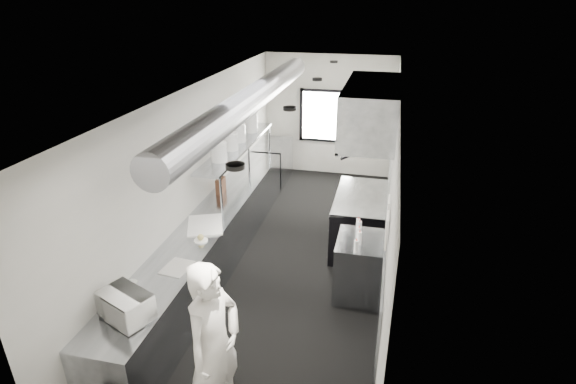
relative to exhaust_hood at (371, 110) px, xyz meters
The scene contains 35 objects.
floor 2.72m from the exhaust_hood, 147.45° to the right, with size 3.00×8.00×0.01m, color black.
ceiling 1.36m from the exhaust_hood, 147.45° to the right, with size 3.00×8.00×0.01m, color white.
wall_back 3.62m from the exhaust_hood, 108.38° to the left, with size 3.00×0.02×2.80m, color beige.
wall_front 4.93m from the exhaust_hood, 103.13° to the right, with size 3.00×0.02×2.80m, color beige.
wall_left 2.87m from the exhaust_hood, 164.91° to the right, with size 0.02×8.00×2.80m, color beige.
wall_right 1.28m from the exhaust_hood, 60.05° to the right, with size 0.02×8.00×2.80m, color beige.
wall_cladding 1.92m from the exhaust_hood, 46.22° to the right, with size 0.03×5.50×1.10m, color gray.
hvac_duct 1.83m from the exhaust_hood, behind, with size 0.40×0.40×6.40m, color gray.
service_window 3.58m from the exhaust_hood, 108.57° to the left, with size 1.36×0.05×1.25m.
exhaust_hood is the anchor object (origin of this frame).
prep_counter 3.20m from the exhaust_hood, 151.89° to the right, with size 0.70×6.00×0.90m, color gray.
pass_shelf 2.46m from the exhaust_hood, behind, with size 0.45×3.00×0.68m.
range 1.92m from the exhaust_hood, behind, with size 0.88×1.60×0.94m.
bottle_station 2.39m from the exhaust_hood, 87.82° to the right, with size 0.65×0.80×0.90m, color gray.
far_work_table 3.88m from the exhaust_hood, 131.94° to the left, with size 0.70×1.20×0.90m, color gray.
notice_sheet_a 2.09m from the exhaust_hood, 78.88° to the right, with size 0.02×0.28×0.38m, color white.
notice_sheet_b 2.43m from the exhaust_hood, 80.58° to the right, with size 0.02×0.28×0.38m, color white.
line_cook 4.25m from the exhaust_hood, 106.93° to the right, with size 0.67×0.44×1.85m, color silver.
microwave 4.44m from the exhaust_hood, 121.88° to the right, with size 0.51×0.39×0.30m, color white.
deli_tub_a 4.32m from the exhaust_hood, 126.01° to the right, with size 0.13×0.13×0.09m, color #AAB4A6.
deli_tub_b 4.22m from the exhaust_hood, 128.01° to the right, with size 0.13×0.13×0.09m, color #AAB4A6.
newspaper 3.68m from the exhaust_hood, 129.26° to the right, with size 0.31×0.39×0.01m, color silver.
small_plate 3.22m from the exhaust_hood, 137.50° to the right, with size 0.19×0.19×0.02m, color white.
pastry 3.19m from the exhaust_hood, 137.50° to the right, with size 0.09×0.09×0.09m, color tan.
cutting_board 3.06m from the exhaust_hood, 145.94° to the right, with size 0.50×0.66×0.02m, color silver.
knife_block 2.79m from the exhaust_hood, behind, with size 0.11×0.24×0.27m, color #58331F.
plate_stack_a 2.47m from the exhaust_hood, 166.59° to the right, with size 0.26×0.26×0.31m, color white.
plate_stack_b 2.40m from the exhaust_hood, behind, with size 0.23×0.23×0.30m, color white.
plate_stack_c 2.46m from the exhaust_hood, 168.17° to the left, with size 0.23×0.23×0.33m, color white.
plate_stack_d 2.63m from the exhaust_hood, 153.87° to the left, with size 0.24×0.24×0.38m, color white.
squeeze_bottle_a 2.23m from the exhaust_hood, 89.56° to the right, with size 0.06×0.06×0.18m, color silver.
squeeze_bottle_b 2.06m from the exhaust_hood, 88.55° to the right, with size 0.06×0.06×0.19m, color silver.
squeeze_bottle_c 1.96m from the exhaust_hood, 89.25° to the right, with size 0.06×0.06×0.17m, color silver.
squeeze_bottle_d 1.85m from the exhaust_hood, 89.35° to the right, with size 0.06×0.06×0.19m, color silver.
squeeze_bottle_e 1.78m from the exhaust_hood, 90.77° to the right, with size 0.06×0.06×0.17m, color silver.
Camera 1 is at (1.38, -6.22, 4.07)m, focal length 28.07 mm.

